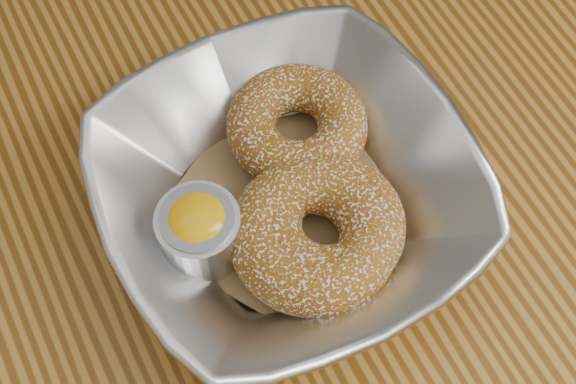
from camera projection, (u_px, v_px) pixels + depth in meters
name	position (u px, v px, depth m)	size (l,w,h in m)	color
table	(324.00, 341.00, 0.60)	(1.20, 0.80, 0.75)	brown
serving_bowl	(288.00, 193.00, 0.52)	(0.24, 0.24, 0.06)	#B8BBC0
parchment	(288.00, 207.00, 0.53)	(0.14, 0.14, 0.00)	brown
donut_back	(297.00, 126.00, 0.54)	(0.10, 0.10, 0.03)	brown
donut_front	(326.00, 225.00, 0.51)	(0.10, 0.10, 0.04)	brown
donut_extra	(313.00, 235.00, 0.50)	(0.11, 0.11, 0.04)	brown
ramekin	(200.00, 231.00, 0.50)	(0.05, 0.05, 0.05)	#B8BBC0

